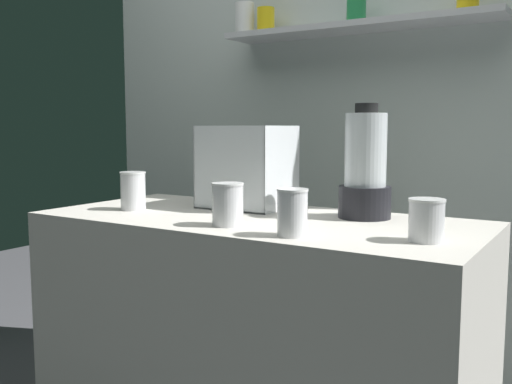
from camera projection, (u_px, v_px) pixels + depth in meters
name	position (u px, v px, depth m)	size (l,w,h in m)	color
counter	(256.00, 354.00, 1.86)	(1.40, 0.64, 0.90)	beige
back_wall_unit	(352.00, 109.00, 2.41)	(2.60, 0.24, 2.50)	silver
carrot_display_bin	(246.00, 182.00, 2.02)	(0.29, 0.24, 0.29)	white
blender_pitcher	(365.00, 171.00, 1.77)	(0.16, 0.16, 0.36)	black
juice_cup_pomegranate_far_left	(133.00, 192.00, 1.96)	(0.09, 0.09, 0.13)	white
juice_cup_mango_left	(228.00, 207.00, 1.64)	(0.09, 0.09, 0.12)	white
juice_cup_pomegranate_middle	(292.00, 214.00, 1.48)	(0.08, 0.08, 0.12)	white
juice_cup_mango_right	(426.00, 222.00, 1.41)	(0.09, 0.09, 0.11)	white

